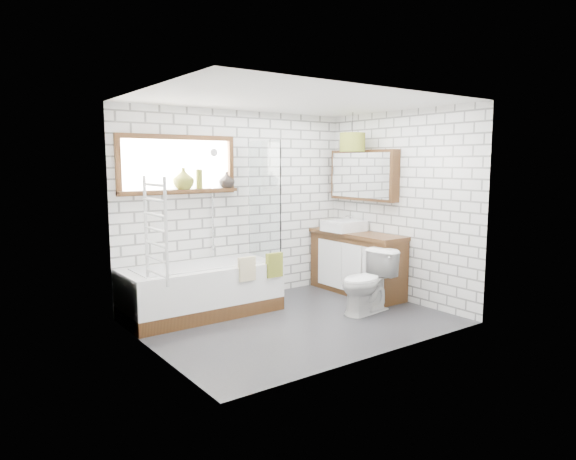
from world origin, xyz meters
TOP-DOWN VIEW (x-y plane):
  - floor at (0.00, 0.00)m, footprint 3.40×2.60m
  - ceiling at (0.00, 0.00)m, footprint 3.40×2.60m
  - wall_back at (0.00, 1.30)m, footprint 3.40×0.01m
  - wall_front at (0.00, -1.30)m, footprint 3.40×0.01m
  - wall_left at (-1.70, 0.00)m, footprint 0.01×2.60m
  - wall_right at (1.70, 0.00)m, footprint 0.01×2.60m
  - window at (-0.85, 1.26)m, footprint 1.52×0.16m
  - towel_radiator at (-1.66, 0.00)m, footprint 0.06×0.52m
  - mirror_cabinet at (1.62, 0.60)m, footprint 0.16×1.20m
  - shower_riser at (-0.40, 1.26)m, footprint 0.02×0.02m
  - bathtub at (-0.76, 0.89)m, footprint 1.86×0.82m
  - shower_screen at (0.15, 0.89)m, footprint 0.02×0.72m
  - towel_green at (0.02, 0.48)m, footprint 0.22×0.06m
  - towel_beige at (-0.37, 0.48)m, footprint 0.22×0.05m
  - vanity at (1.46, 0.53)m, footprint 0.49×1.51m
  - basin at (1.40, 0.75)m, footprint 0.51×0.44m
  - tap at (1.56, 0.75)m, footprint 0.04×0.04m
  - toilet at (0.91, -0.22)m, footprint 0.51×0.80m
  - vase_olive at (-0.80, 1.23)m, footprint 0.27×0.27m
  - vase_dark at (-0.20, 1.23)m, footprint 0.26×0.26m
  - bottle at (-0.59, 1.23)m, footprint 0.10×0.10m
  - pendant at (1.41, 0.61)m, footprint 0.35×0.35m

SIDE VIEW (x-z plane):
  - floor at x=0.00m, z-range -0.01..0.00m
  - bathtub at x=-0.76m, z-range 0.00..0.60m
  - toilet at x=0.91m, z-range 0.00..0.76m
  - vanity at x=1.46m, z-range 0.00..0.87m
  - towel_green at x=0.02m, z-range 0.43..0.73m
  - towel_beige at x=-0.37m, z-range 0.44..0.72m
  - basin at x=1.40m, z-range 0.87..1.01m
  - tap at x=1.56m, z-range 0.92..1.08m
  - towel_radiator at x=-1.66m, z-range 0.70..1.70m
  - wall_back at x=0.00m, z-range 0.00..2.50m
  - wall_front at x=0.00m, z-range 0.00..2.50m
  - wall_left at x=-1.70m, z-range 0.00..2.50m
  - wall_right at x=1.70m, z-range 0.00..2.50m
  - shower_riser at x=-0.40m, z-range 0.70..2.00m
  - shower_screen at x=0.15m, z-range 0.60..2.10m
  - vase_dark at x=-0.20m, z-range 1.48..1.69m
  - bottle at x=-0.59m, z-range 1.48..1.72m
  - vase_olive at x=-0.80m, z-range 1.48..1.74m
  - mirror_cabinet at x=1.62m, z-range 1.30..2.00m
  - window at x=-0.85m, z-range 1.46..2.14m
  - pendant at x=1.41m, z-range 1.97..2.23m
  - ceiling at x=0.00m, z-range 2.50..2.51m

